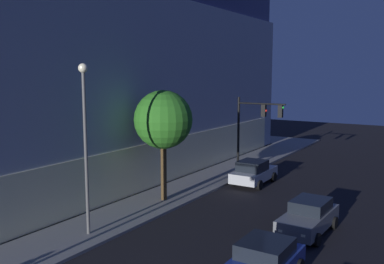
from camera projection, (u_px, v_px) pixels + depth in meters
The scene contains 7 objects.
modern_building at pixel (34, 72), 37.23m from camera, with size 38.81×29.73×16.04m.
traffic_light_far_corner at pixel (256, 121), 31.67m from camera, with size 0.37×3.75×5.91m.
street_lamp_sidewalk at pixel (85, 129), 19.74m from camera, with size 0.44×0.44×8.12m.
sidewalk_tree at pixel (163, 120), 25.33m from camera, with size 3.52×3.52×6.69m.
car_blue at pixel (263, 263), 15.75m from camera, with size 4.33×2.22×1.57m.
car_grey at pixel (309, 217), 20.84m from camera, with size 4.43×2.16×1.63m.
car_silver at pixel (254, 172), 30.08m from camera, with size 4.33×2.20×1.73m.
Camera 1 is at (-9.54, -7.30, 7.76)m, focal length 39.64 mm.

